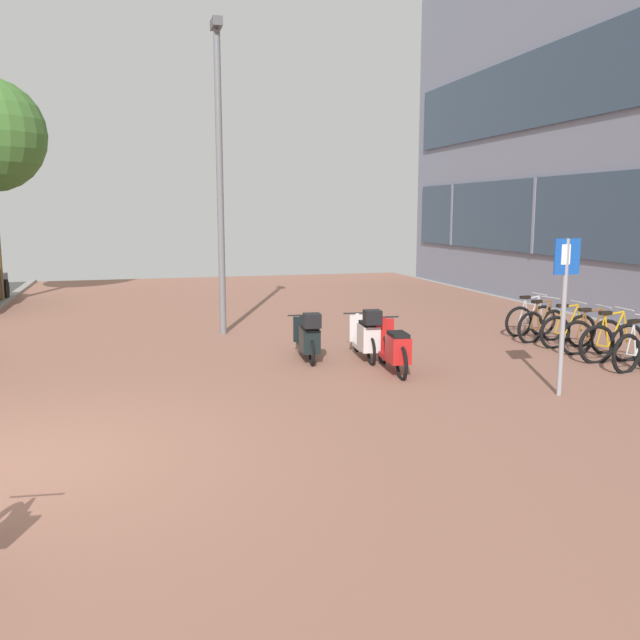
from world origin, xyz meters
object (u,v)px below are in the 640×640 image
(bicycle_rack_01, at_px, (612,343))
(scooter_near, at_px, (394,349))
(bicycle_rack_00, at_px, (638,351))
(bicycle_rack_04, at_px, (542,325))
(scooter_far, at_px, (308,337))
(bicycle_rack_02, at_px, (592,337))
(bicycle_rack_05, at_px, (531,320))
(lamp_post, at_px, (220,166))
(bicycle_rack_03, at_px, (568,331))
(scooter_mid, at_px, (366,336))
(parking_sign, at_px, (564,299))

(bicycle_rack_01, xyz_separation_m, scooter_near, (-3.95, 0.29, 0.05))
(bicycle_rack_00, relative_size, bicycle_rack_04, 0.99)
(scooter_far, bearing_deg, bicycle_rack_02, -9.58)
(bicycle_rack_05, relative_size, lamp_post, 0.19)
(lamp_post, bearing_deg, scooter_near, -62.81)
(bicycle_rack_03, bearing_deg, bicycle_rack_05, 88.93)
(bicycle_rack_02, xyz_separation_m, scooter_mid, (-4.16, 0.63, 0.11))
(bicycle_rack_00, bearing_deg, bicycle_rack_04, 91.32)
(bicycle_rack_03, bearing_deg, bicycle_rack_04, 102.11)
(bicycle_rack_00, relative_size, scooter_far, 0.73)
(bicycle_rack_00, bearing_deg, bicycle_rack_05, 88.18)
(bicycle_rack_04, distance_m, bicycle_rack_05, 0.69)
(bicycle_rack_03, distance_m, bicycle_rack_04, 0.68)
(scooter_mid, height_order, lamp_post, lamp_post)
(parking_sign, height_order, lamp_post, lamp_post)
(bicycle_rack_01, bearing_deg, scooter_mid, 162.26)
(bicycle_rack_03, distance_m, scooter_mid, 4.13)
(scooter_near, height_order, parking_sign, parking_sign)
(scooter_near, relative_size, parking_sign, 0.78)
(bicycle_rack_02, bearing_deg, bicycle_rack_01, -97.75)
(scooter_near, bearing_deg, bicycle_rack_00, -13.65)
(bicycle_rack_05, relative_size, parking_sign, 0.56)
(bicycle_rack_01, height_order, bicycle_rack_03, bicycle_rack_01)
(scooter_mid, bearing_deg, bicycle_rack_03, 0.48)
(bicycle_rack_00, distance_m, bicycle_rack_04, 2.67)
(bicycle_rack_05, bearing_deg, bicycle_rack_00, -91.82)
(scooter_near, bearing_deg, scooter_mid, 96.70)
(bicycle_rack_05, bearing_deg, bicycle_rack_04, -104.12)
(bicycle_rack_02, xyz_separation_m, parking_sign, (-2.26, -2.32, 1.07))
(bicycle_rack_05, distance_m, parking_sign, 4.99)
(bicycle_rack_03, xyz_separation_m, scooter_far, (-5.13, 0.20, 0.09))
(bicycle_rack_00, relative_size, bicycle_rack_01, 0.95)
(bicycle_rack_04, bearing_deg, bicycle_rack_02, -82.75)
(bicycle_rack_01, xyz_separation_m, scooter_far, (-5.07, 1.54, 0.07))
(bicycle_rack_02, bearing_deg, bicycle_rack_04, 97.25)
(lamp_post, bearing_deg, bicycle_rack_03, -27.70)
(bicycle_rack_05, relative_size, scooter_near, 0.71)
(bicycle_rack_01, distance_m, scooter_near, 3.96)
(bicycle_rack_00, xyz_separation_m, parking_sign, (-2.15, -0.98, 1.06))
(bicycle_rack_03, height_order, bicycle_rack_04, bicycle_rack_04)
(bicycle_rack_04, relative_size, bicycle_rack_05, 1.02)
(bicycle_rack_00, distance_m, scooter_far, 5.51)
(scooter_mid, xyz_separation_m, scooter_far, (-1.00, 0.24, -0.02))
(bicycle_rack_02, relative_size, bicycle_rack_05, 1.03)
(bicycle_rack_02, bearing_deg, scooter_near, -174.60)
(bicycle_rack_01, distance_m, bicycle_rack_04, 2.00)
(bicycle_rack_00, distance_m, parking_sign, 2.59)
(lamp_post, bearing_deg, bicycle_rack_05, -17.19)
(bicycle_rack_01, xyz_separation_m, bicycle_rack_03, (0.06, 1.34, -0.02))
(scooter_far, xyz_separation_m, parking_sign, (2.90, -3.19, 0.98))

